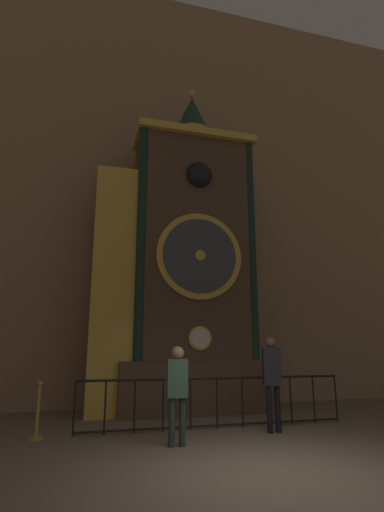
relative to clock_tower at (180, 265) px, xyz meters
name	(u,v)px	position (x,y,z in m)	size (l,w,h in m)	color
ground_plane	(278,477)	(-0.03, -5.32, -3.77)	(28.00, 28.00, 0.00)	brown
cathedral_back_wall	(167,180)	(-0.12, 1.24, 2.99)	(24.00, 0.32, 13.56)	#997A5B
clock_tower	(180,265)	(0.00, 0.00, 0.00)	(4.63, 1.82, 9.25)	brown
railing_fence	(217,400)	(0.26, -2.19, -3.22)	(5.63, 0.05, 0.99)	black
visitor_near	(177,385)	(-0.89, -3.46, -2.80)	(0.37, 0.27, 1.60)	#213427
visitor_far	(272,374)	(1.17, -2.89, -2.69)	(0.39, 0.31, 1.80)	black
stanchion_post	(37,420)	(-3.16, -2.27, -3.45)	(0.28, 0.28, 0.99)	#B28E33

